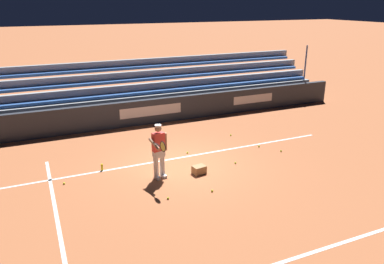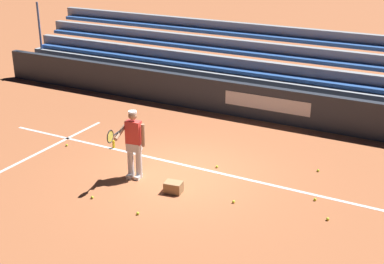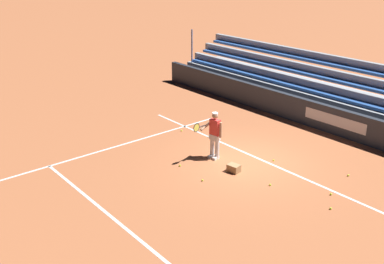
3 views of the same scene
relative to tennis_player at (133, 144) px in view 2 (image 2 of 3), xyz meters
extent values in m
plane|color=#B7663D|center=(-0.98, -0.68, -0.89)|extent=(160.00, 160.00, 0.00)
cube|color=white|center=(-0.98, -1.18, -0.89)|extent=(12.00, 0.10, 0.01)
cube|color=#2D333D|center=(-0.98, -5.34, -0.34)|extent=(20.55, 0.24, 1.10)
cube|color=silver|center=(-1.43, -5.21, -0.29)|extent=(2.80, 0.01, 0.44)
cube|color=#9EA3A8|center=(-0.98, -7.14, -0.34)|extent=(19.52, 2.40, 1.10)
cube|color=#2D5BAD|center=(-0.98, -6.34, 0.29)|extent=(19.13, 0.40, 0.12)
cube|color=#9EA3A8|center=(-0.98, -6.62, 0.43)|extent=(19.52, 0.24, 0.45)
cube|color=#2D5BAD|center=(-0.98, -7.14, 0.74)|extent=(19.13, 0.40, 0.12)
cube|color=#9EA3A8|center=(-0.98, -7.42, 0.88)|extent=(19.52, 0.24, 0.45)
cube|color=#2D5BAD|center=(-0.98, -7.94, 1.19)|extent=(19.13, 0.40, 0.12)
cube|color=#9EA3A8|center=(-0.98, -8.22, 1.33)|extent=(19.52, 0.24, 0.45)
cylinder|color=#4C70B2|center=(8.49, -6.04, 0.58)|extent=(0.08, 0.08, 2.95)
cylinder|color=silver|center=(-0.11, -0.05, -0.45)|extent=(0.15, 0.15, 0.88)
cylinder|color=silver|center=(0.11, -0.01, -0.45)|extent=(0.15, 0.15, 0.88)
cube|color=white|center=(-0.12, 0.01, -0.85)|extent=(0.16, 0.29, 0.09)
cube|color=white|center=(0.10, 0.05, -0.85)|extent=(0.16, 0.29, 0.09)
cube|color=silver|center=(0.00, -0.03, -0.09)|extent=(0.37, 0.27, 0.20)
cube|color=red|center=(0.00, -0.03, 0.28)|extent=(0.39, 0.27, 0.58)
sphere|color=#A37556|center=(0.00, -0.02, 0.71)|extent=(0.21, 0.21, 0.21)
cylinder|color=white|center=(0.00, -0.02, 0.80)|extent=(0.20, 0.20, 0.05)
cylinder|color=#A37556|center=(-0.24, -0.07, 0.24)|extent=(0.09, 0.09, 0.56)
cylinder|color=#A37556|center=(0.21, 0.21, 0.33)|extent=(0.19, 0.59, 0.24)
cylinder|color=black|center=(0.17, 0.45, 0.38)|extent=(0.08, 0.30, 0.03)
torus|color=black|center=(0.12, 0.72, 0.42)|extent=(0.08, 0.31, 0.31)
cylinder|color=#D6D14C|center=(0.12, 0.72, 0.42)|extent=(0.05, 0.27, 0.27)
cube|color=#A87F51|center=(-1.24, 0.23, -0.76)|extent=(0.44, 0.36, 0.26)
sphere|color=#CCE533|center=(-1.55, -1.44, -0.86)|extent=(0.07, 0.07, 0.07)
sphere|color=#CCE533|center=(-4.72, -0.21, -0.86)|extent=(0.07, 0.07, 0.07)
sphere|color=#CCE533|center=(-2.68, 0.04, -0.86)|extent=(0.07, 0.07, 0.07)
sphere|color=#CCE533|center=(-1.08, 1.48, -0.86)|extent=(0.07, 0.07, 0.07)
sphere|color=#CCE533|center=(2.76, -0.72, -0.86)|extent=(0.07, 0.07, 0.07)
sphere|color=#CCE533|center=(-4.25, -0.93, -0.86)|extent=(0.07, 0.07, 0.07)
sphere|color=#CCE533|center=(-3.89, -2.44, -0.86)|extent=(0.07, 0.07, 0.07)
sphere|color=#CCE533|center=(0.23, 1.37, -0.86)|extent=(0.07, 0.07, 0.07)
cylinder|color=yellow|center=(1.53, -1.24, -0.78)|extent=(0.07, 0.07, 0.22)
camera|label=1|loc=(3.31, 9.98, 4.28)|focal=35.00mm
camera|label=2|loc=(-6.82, 9.74, 4.95)|focal=50.00mm
camera|label=3|loc=(-10.72, 9.95, 5.92)|focal=42.00mm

